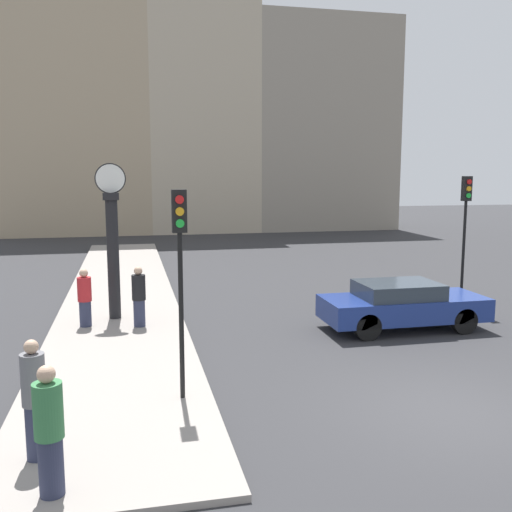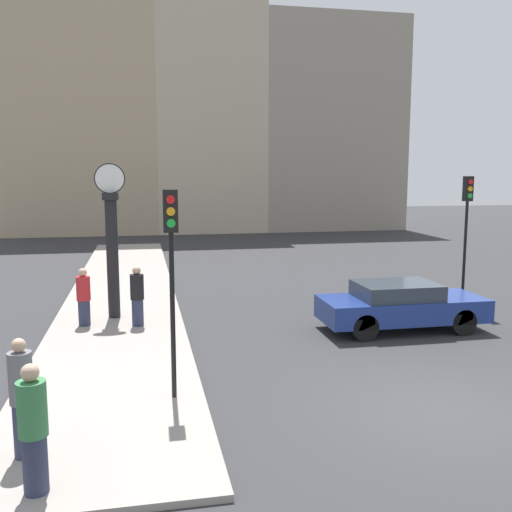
{
  "view_description": "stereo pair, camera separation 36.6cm",
  "coord_description": "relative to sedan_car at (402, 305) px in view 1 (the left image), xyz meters",
  "views": [
    {
      "loc": [
        -5.54,
        -8.69,
        4.22
      ],
      "look_at": [
        -1.62,
        8.83,
        1.62
      ],
      "focal_mm": 40.0,
      "sensor_mm": 36.0,
      "label": 1
    },
    {
      "loc": [
        -5.18,
        -8.76,
        4.22
      ],
      "look_at": [
        -1.62,
        8.83,
        1.62
      ],
      "focal_mm": 40.0,
      "sensor_mm": 36.0,
      "label": 2
    }
  ],
  "objects": [
    {
      "name": "pedestrian_green_hoodie",
      "position": [
        -8.26,
        -6.65,
        0.29
      ],
      "size": [
        0.37,
        0.37,
        1.74
      ],
      "color": "#2D334C",
      "rests_on": "sidewalk_corner"
    },
    {
      "name": "traffic_light_far",
      "position": [
        3.0,
        1.89,
        2.26
      ],
      "size": [
        0.26,
        0.24,
        4.14
      ],
      "color": "black",
      "rests_on": "ground_plane"
    },
    {
      "name": "building_row",
      "position": [
        -2.19,
        28.13,
        8.1
      ],
      "size": [
        28.72,
        5.0,
        18.8
      ],
      "color": "tan",
      "rests_on": "ground_plane"
    },
    {
      "name": "traffic_light_near",
      "position": [
        -6.31,
        -3.78,
        2.16
      ],
      "size": [
        0.26,
        0.24,
        3.83
      ],
      "color": "black",
      "rests_on": "sidewalk_corner"
    },
    {
      "name": "sedan_car",
      "position": [
        0.0,
        0.0,
        0.0
      ],
      "size": [
        4.42,
        1.76,
        1.31
      ],
      "color": "navy",
      "rests_on": "ground_plane"
    },
    {
      "name": "street_clock",
      "position": [
        -7.66,
        2.55,
        1.55
      ],
      "size": [
        0.85,
        0.44,
        4.4
      ],
      "color": "black",
      "rests_on": "sidewalk_corner"
    },
    {
      "name": "sidewalk_corner",
      "position": [
        -7.54,
        6.4,
        -0.64
      ],
      "size": [
        3.58,
        27.24,
        0.11
      ],
      "primitive_type": "cube",
      "color": "gray",
      "rests_on": "ground_plane"
    },
    {
      "name": "ground_plane",
      "position": [
        -1.65,
        -5.22,
        -0.69
      ],
      "size": [
        120.0,
        120.0,
        0.0
      ],
      "primitive_type": "plane",
      "color": "#2D2D30"
    },
    {
      "name": "pedestrian_black_jacket",
      "position": [
        -6.99,
        1.47,
        0.23
      ],
      "size": [
        0.37,
        0.37,
        1.64
      ],
      "color": "#2D334C",
      "rests_on": "sidewalk_corner"
    },
    {
      "name": "pedestrian_grey_jacket",
      "position": [
        -8.6,
        -5.61,
        0.32
      ],
      "size": [
        0.34,
        0.34,
        1.79
      ],
      "color": "#2D334C",
      "rests_on": "sidewalk_corner"
    },
    {
      "name": "pedestrian_red_top",
      "position": [
        -8.42,
        1.79,
        0.2
      ],
      "size": [
        0.37,
        0.37,
        1.58
      ],
      "color": "#2D334C",
      "rests_on": "sidewalk_corner"
    }
  ]
}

